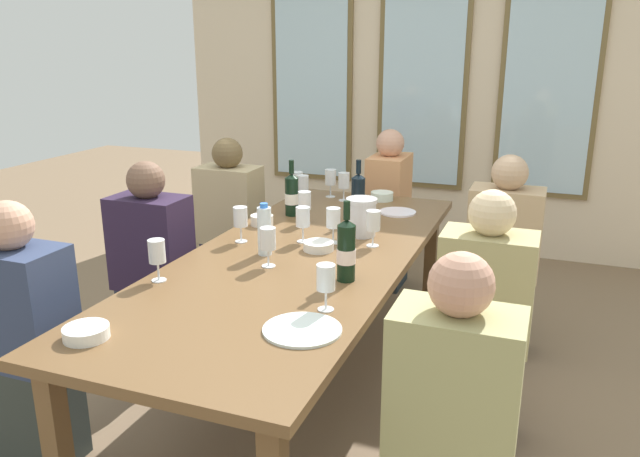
{
  "coord_description": "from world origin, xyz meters",
  "views": [
    {
      "loc": [
        1.04,
        -2.49,
        1.67
      ],
      "look_at": [
        0.0,
        0.26,
        0.79
      ],
      "focal_mm": 35.07,
      "sensor_mm": 36.0,
      "label": 1
    }
  ],
  "objects_px": {
    "white_plate_0": "(302,330)",
    "seated_person_6": "(388,213)",
    "water_bottle": "(264,230)",
    "wine_glass_11": "(157,252)",
    "dining_table": "(300,268)",
    "wine_glass_6": "(333,219)",
    "tasting_bowl_2": "(319,246)",
    "wine_glass_0": "(297,181)",
    "wine_glass_9": "(331,178)",
    "seated_person_0": "(231,230)",
    "seated_person_4": "(153,273)",
    "wine_glass_5": "(268,240)",
    "wine_bottle_2": "(292,194)",
    "tasting_bowl_3": "(382,196)",
    "wine_glass_8": "(326,279)",
    "seated_person_2": "(25,344)",
    "wine_bottle_0": "(358,197)",
    "tasting_bowl_0": "(86,332)",
    "seated_person_1": "(502,261)",
    "wine_glass_2": "(303,219)",
    "seated_person_3": "(451,434)",
    "wine_bottle_1": "(346,250)",
    "seated_person_5": "(483,325)",
    "wine_glass_10": "(373,221)",
    "wine_glass_4": "(305,202)",
    "white_plate_1": "(398,212)",
    "wine_glass_1": "(240,218)",
    "tasting_bowl_1": "(262,220)",
    "wine_glass_7": "(344,181)",
    "wine_glass_3": "(303,184)",
    "metal_pitcher": "(361,217)"
  },
  "relations": [
    {
      "from": "wine_bottle_2",
      "to": "tasting_bowl_3",
      "type": "relative_size",
      "value": 2.26
    },
    {
      "from": "wine_bottle_1",
      "to": "tasting_bowl_3",
      "type": "bearing_deg",
      "value": 99.24
    },
    {
      "from": "wine_glass_11",
      "to": "seated_person_0",
      "type": "distance_m",
      "value": 1.46
    },
    {
      "from": "wine_glass_7",
      "to": "seated_person_4",
      "type": "bearing_deg",
      "value": -125.26
    },
    {
      "from": "white_plate_0",
      "to": "seated_person_6",
      "type": "xyz_separation_m",
      "value": [
        -0.31,
        2.32,
        -0.22
      ]
    },
    {
      "from": "tasting_bowl_2",
      "to": "wine_glass_0",
      "type": "distance_m",
      "value": 0.98
    },
    {
      "from": "wine_glass_2",
      "to": "wine_bottle_0",
      "type": "bearing_deg",
      "value": 74.62
    },
    {
      "from": "wine_glass_10",
      "to": "wine_glass_7",
      "type": "bearing_deg",
      "value": 117.61
    },
    {
      "from": "wine_glass_8",
      "to": "seated_person_2",
      "type": "distance_m",
      "value": 1.24
    },
    {
      "from": "white_plate_0",
      "to": "wine_glass_3",
      "type": "distance_m",
      "value": 1.72
    },
    {
      "from": "wine_glass_6",
      "to": "seated_person_3",
      "type": "bearing_deg",
      "value": -53.94
    },
    {
      "from": "seated_person_3",
      "to": "seated_person_4",
      "type": "distance_m",
      "value": 1.87
    },
    {
      "from": "seated_person_6",
      "to": "tasting_bowl_2",
      "type": "bearing_deg",
      "value": -87.77
    },
    {
      "from": "seated_person_4",
      "to": "tasting_bowl_1",
      "type": "bearing_deg",
      "value": 36.06
    },
    {
      "from": "wine_glass_7",
      "to": "seated_person_0",
      "type": "relative_size",
      "value": 0.16
    },
    {
      "from": "wine_glass_6",
      "to": "metal_pitcher",
      "type": "bearing_deg",
      "value": 61.98
    },
    {
      "from": "water_bottle",
      "to": "wine_glass_11",
      "type": "distance_m",
      "value": 0.52
    },
    {
      "from": "wine_glass_0",
      "to": "wine_glass_11",
      "type": "bearing_deg",
      "value": -90.12
    },
    {
      "from": "wine_glass_5",
      "to": "seated_person_5",
      "type": "xyz_separation_m",
      "value": [
        0.9,
        0.19,
        -0.33
      ]
    },
    {
      "from": "wine_glass_11",
      "to": "wine_glass_2",
      "type": "bearing_deg",
      "value": 62.67
    },
    {
      "from": "tasting_bowl_1",
      "to": "water_bottle",
      "type": "distance_m",
      "value": 0.48
    },
    {
      "from": "wine_glass_9",
      "to": "seated_person_0",
      "type": "height_order",
      "value": "seated_person_0"
    },
    {
      "from": "white_plate_1",
      "to": "wine_glass_9",
      "type": "bearing_deg",
      "value": 155.26
    },
    {
      "from": "white_plate_0",
      "to": "wine_bottle_2",
      "type": "distance_m",
      "value": 1.47
    },
    {
      "from": "tasting_bowl_3",
      "to": "seated_person_0",
      "type": "relative_size",
      "value": 0.12
    },
    {
      "from": "seated_person_2",
      "to": "wine_glass_6",
      "type": "bearing_deg",
      "value": 48.29
    },
    {
      "from": "wine_glass_11",
      "to": "seated_person_6",
      "type": "bearing_deg",
      "value": 78.96
    },
    {
      "from": "wine_bottle_0",
      "to": "wine_glass_4",
      "type": "bearing_deg",
      "value": -144.95
    },
    {
      "from": "wine_glass_6",
      "to": "wine_glass_8",
      "type": "height_order",
      "value": "same"
    },
    {
      "from": "tasting_bowl_0",
      "to": "wine_glass_4",
      "type": "relative_size",
      "value": 0.86
    },
    {
      "from": "wine_glass_4",
      "to": "seated_person_6",
      "type": "distance_m",
      "value": 1.18
    },
    {
      "from": "metal_pitcher",
      "to": "tasting_bowl_2",
      "type": "xyz_separation_m",
      "value": [
        -0.12,
        -0.29,
        -0.08
      ]
    },
    {
      "from": "tasting_bowl_0",
      "to": "seated_person_5",
      "type": "height_order",
      "value": "seated_person_5"
    },
    {
      "from": "wine_glass_6",
      "to": "wine_glass_11",
      "type": "bearing_deg",
      "value": -124.62
    },
    {
      "from": "seated_person_2",
      "to": "wine_glass_7",
      "type": "bearing_deg",
      "value": 69.17
    },
    {
      "from": "dining_table",
      "to": "wine_glass_6",
      "type": "distance_m",
      "value": 0.29
    },
    {
      "from": "seated_person_4",
      "to": "wine_glass_5",
      "type": "bearing_deg",
      "value": -16.33
    },
    {
      "from": "wine_bottle_1",
      "to": "wine_glass_10",
      "type": "xyz_separation_m",
      "value": [
        -0.02,
        0.46,
        -0.01
      ]
    },
    {
      "from": "wine_bottle_1",
      "to": "seated_person_1",
      "type": "xyz_separation_m",
      "value": [
        0.53,
        1.09,
        -0.34
      ]
    },
    {
      "from": "wine_glass_2",
      "to": "tasting_bowl_2",
      "type": "bearing_deg",
      "value": -38.17
    },
    {
      "from": "water_bottle",
      "to": "wine_glass_1",
      "type": "relative_size",
      "value": 1.38
    },
    {
      "from": "wine_bottle_1",
      "to": "tasting_bowl_2",
      "type": "xyz_separation_m",
      "value": [
        -0.24,
        0.32,
        -0.11
      ]
    },
    {
      "from": "tasting_bowl_0",
      "to": "wine_glass_0",
      "type": "xyz_separation_m",
      "value": [
        -0.08,
        1.97,
        0.1
      ]
    },
    {
      "from": "wine_glass_1",
      "to": "wine_glass_2",
      "type": "height_order",
      "value": "same"
    },
    {
      "from": "tasting_bowl_3",
      "to": "seated_person_1",
      "type": "relative_size",
      "value": 0.12
    },
    {
      "from": "wine_glass_1",
      "to": "wine_bottle_2",
      "type": "bearing_deg",
      "value": 85.77
    },
    {
      "from": "wine_glass_2",
      "to": "wine_glass_8",
      "type": "distance_m",
      "value": 0.81
    },
    {
      "from": "wine_bottle_0",
      "to": "tasting_bowl_0",
      "type": "xyz_separation_m",
      "value": [
        -0.4,
        -1.67,
        -0.11
      ]
    },
    {
      "from": "wine_glass_11",
      "to": "dining_table",
      "type": "bearing_deg",
      "value": 51.08
    },
    {
      "from": "white_plate_1",
      "to": "wine_bottle_0",
      "type": "bearing_deg",
      "value": -129.11
    }
  ]
}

